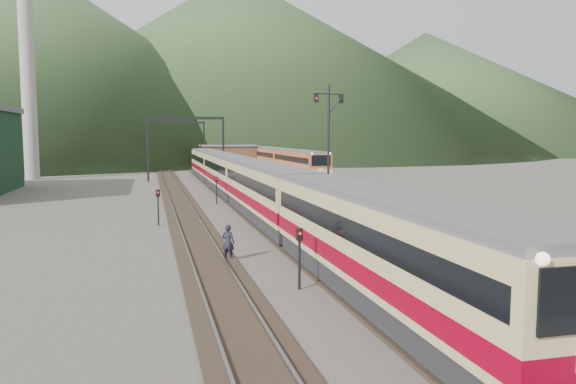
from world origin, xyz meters
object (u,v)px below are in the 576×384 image
object	(u,v)px
main_train	(243,182)
worker	(228,242)
second_train	(283,161)
signal_mast	(329,134)

from	to	relation	value
main_train	worker	xyz separation A→B (m)	(-4.00, -19.98, -1.06)
main_train	second_train	distance (m)	36.06
signal_mast	worker	xyz separation A→B (m)	(-7.65, -8.94, -4.91)
second_train	signal_mast	world-z (taller)	signal_mast
signal_mast	main_train	bearing A→B (deg)	108.30
second_train	signal_mast	bearing A→B (deg)	-99.85
second_train	worker	distance (m)	56.34
main_train	second_train	size ratio (longest dim) A/B	2.00
signal_mast	worker	distance (m)	12.75
main_train	second_train	world-z (taller)	second_train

